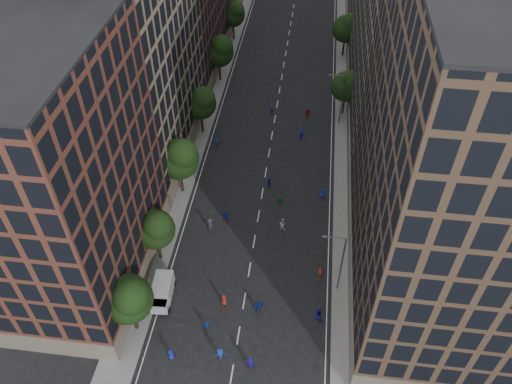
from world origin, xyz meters
TOP-DOWN VIEW (x-y plane):
  - ground at (0.00, 40.00)m, footprint 240.00×240.00m
  - sidewalk_left at (-12.00, 47.50)m, footprint 4.00×105.00m
  - sidewalk_right at (12.00, 47.50)m, footprint 4.00×105.00m
  - bldg_left_a at (-19.00, 11.00)m, footprint 14.00×22.00m
  - bldg_left_b at (-19.00, 35.00)m, footprint 14.00×26.00m
  - bldg_right_a at (19.00, 15.00)m, footprint 14.00×30.00m
  - bldg_right_b at (19.00, 44.00)m, footprint 14.00×28.00m
  - tree_left_0 at (-11.01, 3.85)m, footprint 5.20×5.20m
  - tree_left_1 at (-11.02, 13.86)m, footprint 4.80×4.80m
  - tree_left_2 at (-10.99, 25.83)m, footprint 5.60×5.60m
  - tree_left_3 at (-11.02, 39.85)m, footprint 5.00×5.00m
  - tree_left_4 at (-11.00, 55.84)m, footprint 5.40×5.40m
  - tree_left_5 at (-11.02, 71.86)m, footprint 4.80×4.80m
  - tree_right_a at (11.38, 47.85)m, footprint 5.00×5.00m
  - tree_right_b at (11.39, 67.85)m, footprint 5.20×5.20m
  - streetlamp_near at (10.37, 12.00)m, footprint 2.64×0.22m
  - streetlamp_far at (10.37, 45.00)m, footprint 2.64×0.22m
  - cargo_van at (-9.31, 8.20)m, footprint 2.47×4.77m
  - skater_0 at (-6.55, 1.00)m, footprint 0.77×0.54m
  - skater_1 at (1.79, 1.00)m, footprint 0.73×0.50m
  - skater_2 at (8.50, 7.57)m, footprint 1.08×0.92m
  - skater_3 at (-1.44, 1.60)m, footprint 1.32×1.02m
  - skater_4 at (-3.50, 4.80)m, footprint 0.95×0.59m
  - skater_5 at (1.79, 7.89)m, footprint 1.55×1.04m
  - skater_6 at (-2.21, 8.26)m, footprint 0.92×0.78m
  - skater_7 at (8.50, 13.54)m, footprint 0.62×0.45m
  - skater_8 at (3.38, 20.62)m, footprint 1.11×1.01m
  - skater_9 at (-5.98, 19.43)m, footprint 1.35×1.11m
  - skater_10 at (2.60, 24.75)m, footprint 1.10×0.54m
  - skater_11 at (-4.26, 21.22)m, footprint 1.45×0.63m
  - skater_12 at (8.50, 27.28)m, footprint 0.75×0.49m
  - skater_13 at (-8.24, 36.61)m, footprint 0.72×0.56m
  - skater_14 at (0.79, 28.44)m, footprint 0.84×0.72m
  - skater_15 at (4.65, 39.99)m, footprint 1.30×1.05m
  - skater_16 at (-0.59, 45.86)m, footprint 0.97×0.60m
  - skater_17 at (5.40, 46.10)m, footprint 1.61×0.80m

SIDE VIEW (x-z plane):
  - ground at x=0.00m, z-range 0.00..0.00m
  - sidewalk_left at x=-12.00m, z-range 0.00..0.15m
  - sidewalk_right at x=12.00m, z-range 0.00..0.15m
  - skater_0 at x=-6.55m, z-range 0.00..1.50m
  - skater_4 at x=-3.50m, z-range 0.00..1.50m
  - skater_11 at x=-4.26m, z-range 0.00..1.51m
  - skater_14 at x=0.79m, z-range 0.00..1.51m
  - skater_12 at x=8.50m, z-range 0.00..1.52m
  - skater_16 at x=-0.59m, z-range 0.00..1.55m
  - skater_7 at x=8.50m, z-range 0.00..1.57m
  - skater_5 at x=1.79m, z-range 0.00..1.61m
  - skater_6 at x=-2.21m, z-range 0.00..1.61m
  - skater_17 at x=5.40m, z-range 0.00..1.66m
  - skater_15 at x=4.65m, z-range 0.00..1.76m
  - skater_13 at x=-8.24m, z-range 0.00..1.77m
  - skater_3 at x=-1.44m, z-range 0.00..1.80m
  - skater_10 at x=2.60m, z-range 0.00..1.82m
  - skater_9 at x=-5.98m, z-range 0.00..1.82m
  - skater_8 at x=3.38m, z-range 0.00..1.87m
  - skater_2 at x=8.50m, z-range 0.00..1.93m
  - skater_1 at x=1.79m, z-range 0.00..1.95m
  - cargo_van at x=-9.31m, z-range 0.07..2.54m
  - streetlamp_near at x=10.37m, z-range 0.64..9.70m
  - streetlamp_far at x=10.37m, z-range 0.64..9.70m
  - tree_left_1 at x=-11.02m, z-range 1.45..9.66m
  - tree_right_a at x=11.38m, z-range 1.43..9.83m
  - tree_left_5 at x=-11.02m, z-range 1.51..9.84m
  - tree_left_3 at x=-11.02m, z-range 1.53..10.11m
  - tree_left_0 at x=-11.01m, z-range 1.54..10.37m
  - tree_right_b at x=11.39m, z-range 1.54..10.37m
  - tree_left_4 at x=-11.00m, z-range 1.56..10.63m
  - tree_left_2 at x=-10.99m, z-range 1.63..11.08m
  - bldg_left_a at x=-19.00m, z-range 0.00..30.00m
  - bldg_right_b at x=19.00m, z-range 0.00..33.00m
  - bldg_left_b at x=-19.00m, z-range 0.00..34.00m
  - bldg_right_a at x=19.00m, z-range 0.00..36.00m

